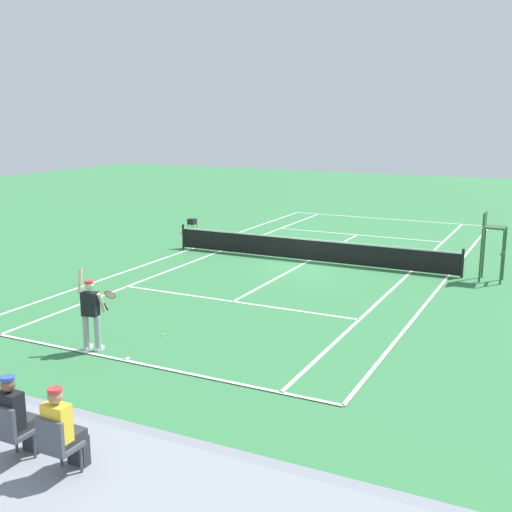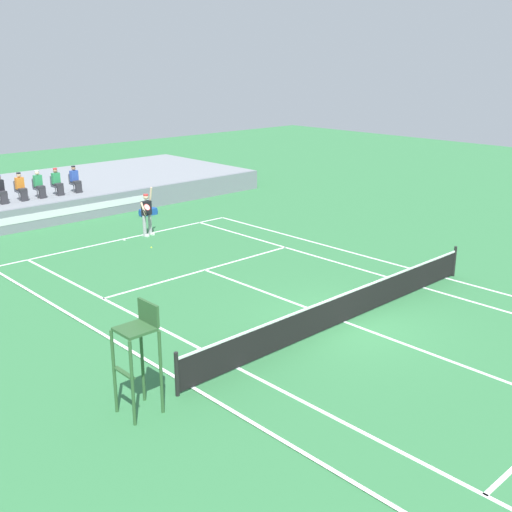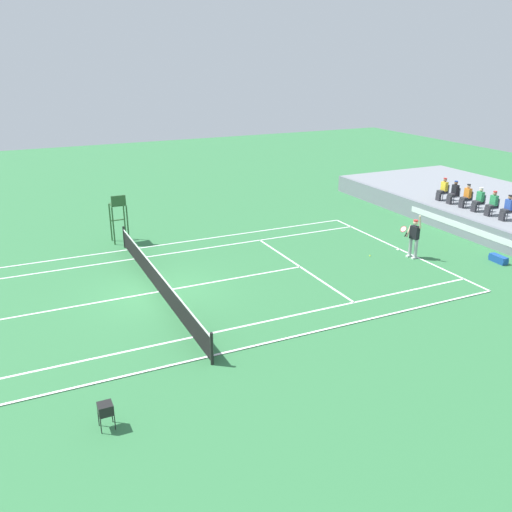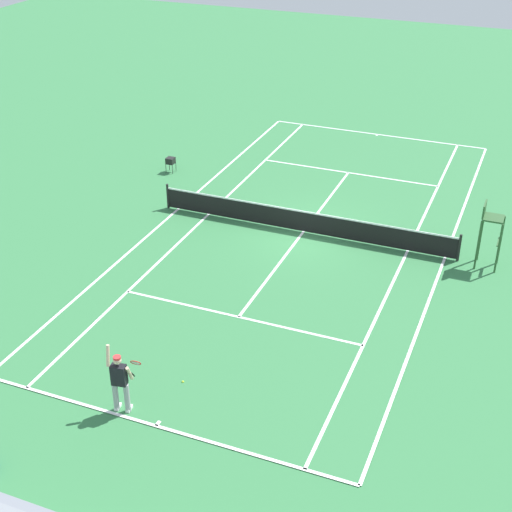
% 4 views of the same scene
% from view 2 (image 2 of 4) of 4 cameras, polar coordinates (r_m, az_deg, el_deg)
% --- Properties ---
extents(ground_plane, '(80.00, 80.00, 0.00)m').
position_cam_2_polar(ground_plane, '(18.23, 8.11, -6.04)').
color(ground_plane, '#337542').
extents(court, '(11.08, 23.88, 0.03)m').
position_cam_2_polar(court, '(18.23, 8.12, -6.01)').
color(court, '#337542').
rests_on(court, ground).
extents(net, '(11.98, 0.10, 1.07)m').
position_cam_2_polar(net, '(18.03, 8.19, -4.51)').
color(net, black).
rests_on(net, ground).
extents(barrier_wall, '(23.26, 0.25, 1.05)m').
position_cam_2_polar(barrier_wall, '(30.26, -16.33, 3.98)').
color(barrier_wall, gray).
rests_on(barrier_wall, ground).
extents(bleacher_platform, '(23.26, 8.82, 1.05)m').
position_cam_2_polar(bleacher_platform, '(34.28, -19.85, 5.17)').
color(bleacher_platform, gray).
rests_on(bleacher_platform, ground).
extents(spectator_seated_1, '(0.44, 0.60, 1.27)m').
position_cam_2_polar(spectator_seated_1, '(30.31, -22.23, 5.60)').
color(spectator_seated_1, '#474C56').
rests_on(spectator_seated_1, bleacher_platform).
extents(spectator_seated_2, '(0.44, 0.60, 1.27)m').
position_cam_2_polar(spectator_seated_2, '(30.64, -20.63, 5.90)').
color(spectator_seated_2, '#474C56').
rests_on(spectator_seated_2, bleacher_platform).
extents(spectator_seated_3, '(0.44, 0.60, 1.27)m').
position_cam_2_polar(spectator_seated_3, '(30.98, -19.15, 6.17)').
color(spectator_seated_3, '#474C56').
rests_on(spectator_seated_3, bleacher_platform).
extents(spectator_seated_4, '(0.44, 0.60, 1.27)m').
position_cam_2_polar(spectator_seated_4, '(31.35, -17.66, 6.43)').
color(spectator_seated_4, '#474C56').
rests_on(spectator_seated_4, bleacher_platform).
extents(spectator_seated_5, '(0.44, 0.60, 1.27)m').
position_cam_2_polar(spectator_seated_5, '(31.76, -16.14, 6.70)').
color(spectator_seated_5, '#474C56').
rests_on(spectator_seated_5, bleacher_platform).
extents(tennis_player, '(0.75, 0.72, 2.08)m').
position_cam_2_polar(tennis_player, '(26.94, -9.91, 3.85)').
color(tennis_player, '#9E9EA3').
rests_on(tennis_player, ground).
extents(tennis_ball, '(0.07, 0.07, 0.07)m').
position_cam_2_polar(tennis_ball, '(25.35, -9.51, 0.76)').
color(tennis_ball, '#D1E533').
rests_on(tennis_ball, ground).
extents(umpire_chair, '(0.77, 0.77, 2.44)m').
position_cam_2_polar(umpire_chair, '(13.34, -10.63, -7.96)').
color(umpire_chair, '#2D562D').
rests_on(umpire_chair, ground).
extents(equipment_bag, '(0.91, 0.36, 0.32)m').
position_cam_2_polar(equipment_bag, '(30.81, -9.79, 3.98)').
color(equipment_bag, '#194799').
rests_on(equipment_bag, ground).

